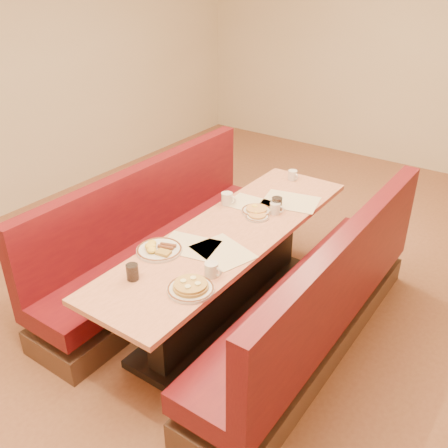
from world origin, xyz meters
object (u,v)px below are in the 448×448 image
Objects in this scene: diner_table at (231,274)px; soda_tumbler_mid at (277,204)px; eggs_plate at (159,249)px; pancake_plate at (191,287)px; coffee_mug_a at (212,269)px; booth_left at (159,247)px; soda_tumbler_near at (132,272)px; coffee_mug_c at (276,208)px; coffee_mug_b at (227,199)px; coffee_mug_d at (293,175)px; booth_right at (317,310)px.

diner_table is 0.66m from soda_tumbler_mid.
diner_table is at bearing -102.65° from soda_tumbler_mid.
pancake_plate is at bearing -26.00° from eggs_plate.
coffee_mug_a is at bearing 86.39° from pancake_plate.
booth_left is 1.12m from soda_tumbler_near.
coffee_mug_a is at bearing -67.30° from diner_table.
pancake_plate is 2.49× the size of coffee_mug_c.
booth_left is 1.05m from coffee_mug_c.
coffee_mug_b reaches higher than diner_table.
booth_left is 1.07m from soda_tumbler_mid.
eggs_plate is at bearing -46.58° from booth_left.
coffee_mug_d is at bearing 59.39° from booth_left.
diner_table is at bearing -62.60° from coffee_mug_d.
soda_tumbler_near is 0.93× the size of soda_tumbler_mid.
coffee_mug_a is 1.16× the size of soda_tumbler_near.
eggs_plate is at bearing 154.00° from pancake_plate.
coffee_mug_b is at bearing 37.65° from booth_left.
soda_tumbler_near is (-0.07, -1.95, 0.01)m from coffee_mug_d.
coffee_mug_a is (0.96, -0.54, 0.44)m from booth_left.
diner_table is 0.73m from booth_left.
pancake_plate is at bearing -93.90° from coffee_mug_a.
coffee_mug_b is at bearing 114.18° from pancake_plate.
soda_tumbler_mid reaches higher than coffee_mug_c.
coffee_mug_b reaches higher than pancake_plate.
soda_tumbler_near reaches higher than coffee_mug_a.
coffee_mug_b is (-1.01, 0.35, 0.44)m from booth_right.
eggs_plate is at bearing -152.16° from booth_right.
coffee_mug_c is (0.37, 0.95, 0.03)m from eggs_plate.
soda_tumbler_near is at bearing -75.32° from eggs_plate.
booth_left is at bearing 142.00° from pancake_plate.
pancake_plate is at bearing 17.22° from soda_tumbler_near.
coffee_mug_b is (-0.28, 0.35, 0.43)m from diner_table.
soda_tumbler_mid is at bearing 77.35° from diner_table.
diner_table is 0.97m from soda_tumbler_near.
booth_right is 0.99m from pancake_plate.
soda_tumbler_mid is at bearing 94.97° from pancake_plate.
booth_left is 19.11× the size of coffee_mug_b.
coffee_mug_c is at bearing 27.21° from booth_left.
soda_tumbler_mid is at bearing 98.48° from coffee_mug_c.
coffee_mug_d is (-0.81, 1.10, 0.43)m from booth_right.
pancake_plate is (-0.52, -0.74, 0.41)m from booth_right.
soda_tumbler_near is at bearing -136.13° from booth_right.
coffee_mug_b is 0.40m from soda_tumbler_mid.
booth_right is 0.91m from soda_tumbler_mid.
coffee_mug_a reaches higher than coffee_mug_d.
soda_tumbler_mid is at bearing 96.33° from coffee_mug_a.
eggs_plate is 2.70× the size of coffee_mug_c.
soda_tumbler_mid is (0.35, 1.00, 0.04)m from eggs_plate.
soda_tumbler_mid is (-0.12, 1.02, 0.01)m from coffee_mug_a.
soda_tumbler_near is at bearing -140.99° from coffee_mug_a.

